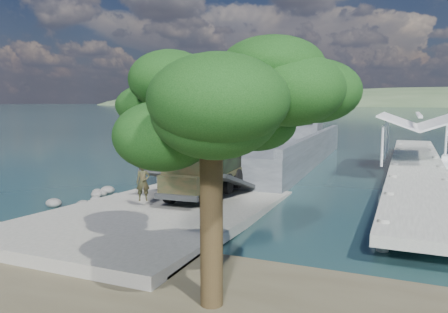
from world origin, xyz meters
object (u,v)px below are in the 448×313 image
landing_craft (273,153)px  military_truck (207,164)px  soldier (143,189)px  overhang_tree (201,109)px  pier (417,157)px

landing_craft → military_truck: landing_craft is taller
soldier → overhang_tree: size_ratio=0.25×
pier → military_truck: pier is taller
landing_craft → soldier: 23.50m
soldier → overhang_tree: 12.16m
overhang_tree → pier: bearing=77.1°
soldier → pier: bearing=17.4°
landing_craft → military_truck: bearing=-87.7°
pier → soldier: size_ratio=21.45×
pier → military_truck: bearing=-128.4°
landing_craft → military_truck: 19.10m
military_truck → soldier: military_truck is taller
landing_craft → pier: bearing=-16.5°
pier → overhang_tree: (-6.48, -28.29, 4.48)m
overhang_tree → military_truck: bearing=114.2°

